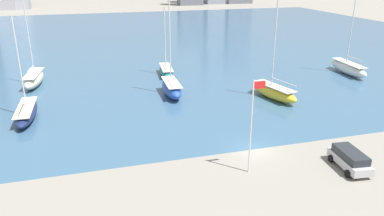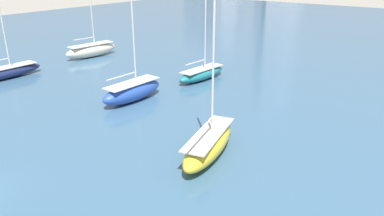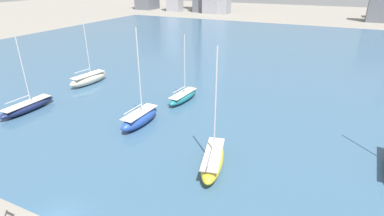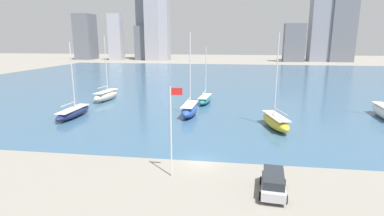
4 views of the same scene
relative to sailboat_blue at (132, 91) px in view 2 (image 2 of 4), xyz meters
The scene contains 6 objects.
harbor_water 49.65m from the sailboat_blue, 84.98° to the left, with size 180.00×140.00×0.00m.
sailboat_blue is the anchor object (origin of this frame).
sailboat_navy 20.91m from the sailboat_blue, 169.12° to the right, with size 2.59×10.41×13.19m.
sailboat_cream 23.97m from the sailboat_blue, 151.47° to the left, with size 3.55×9.75×14.50m.
sailboat_yellow 15.63m from the sailboat_blue, 21.80° to the right, with size 4.61×9.58×14.76m.
sailboat_teal 11.72m from the sailboat_blue, 81.83° to the left, with size 3.10×8.80×12.22m.
Camera 2 is at (25.41, -8.31, 15.03)m, focal length 35.00 mm.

